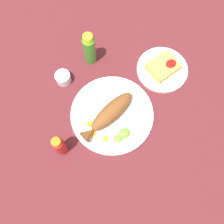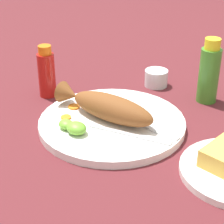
{
  "view_description": "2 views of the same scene",
  "coord_description": "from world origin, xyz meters",
  "px_view_note": "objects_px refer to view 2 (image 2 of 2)",
  "views": [
    {
      "loc": [
        -0.19,
        -0.26,
        0.96
      ],
      "look_at": [
        0.0,
        0.0,
        0.04
      ],
      "focal_mm": 40.0,
      "sensor_mm": 36.0,
      "label": 1
    },
    {
      "loc": [
        0.56,
        -0.57,
        0.47
      ],
      "look_at": [
        0.0,
        0.0,
        0.04
      ],
      "focal_mm": 65.0,
      "sensor_mm": 36.0,
      "label": 2
    }
  ],
  "objects_px": {
    "fork_near": "(147,127)",
    "hot_sauce_bottle_red": "(47,72)",
    "salt_cup": "(156,79)",
    "fried_fish": "(106,106)",
    "fork_far": "(135,136)",
    "hot_sauce_bottle_green": "(209,73)",
    "main_plate": "(112,123)"
  },
  "relations": [
    {
      "from": "fried_fish",
      "to": "hot_sauce_bottle_red",
      "type": "bearing_deg",
      "value": 169.94
    },
    {
      "from": "fork_far",
      "to": "hot_sauce_bottle_green",
      "type": "distance_m",
      "value": 0.29
    },
    {
      "from": "hot_sauce_bottle_red",
      "to": "salt_cup",
      "type": "bearing_deg",
      "value": 56.29
    },
    {
      "from": "fork_near",
      "to": "hot_sauce_bottle_red",
      "type": "height_order",
      "value": "hot_sauce_bottle_red"
    },
    {
      "from": "hot_sauce_bottle_red",
      "to": "hot_sauce_bottle_green",
      "type": "distance_m",
      "value": 0.41
    },
    {
      "from": "fried_fish",
      "to": "salt_cup",
      "type": "bearing_deg",
      "value": 93.71
    },
    {
      "from": "hot_sauce_bottle_red",
      "to": "salt_cup",
      "type": "distance_m",
      "value": 0.3
    },
    {
      "from": "salt_cup",
      "to": "fried_fish",
      "type": "bearing_deg",
      "value": -77.59
    },
    {
      "from": "fork_near",
      "to": "salt_cup",
      "type": "distance_m",
      "value": 0.27
    },
    {
      "from": "fork_near",
      "to": "fork_far",
      "type": "relative_size",
      "value": 1.04
    },
    {
      "from": "fork_far",
      "to": "salt_cup",
      "type": "distance_m",
      "value": 0.31
    },
    {
      "from": "fork_near",
      "to": "fork_far",
      "type": "xyz_separation_m",
      "value": [
        0.0,
        -0.05,
        0.0
      ]
    },
    {
      "from": "fried_fish",
      "to": "fork_near",
      "type": "bearing_deg",
      "value": 9.31
    },
    {
      "from": "main_plate",
      "to": "fried_fish",
      "type": "height_order",
      "value": "fried_fish"
    },
    {
      "from": "fork_near",
      "to": "fork_far",
      "type": "height_order",
      "value": "same"
    },
    {
      "from": "fork_near",
      "to": "fork_far",
      "type": "distance_m",
      "value": 0.05
    },
    {
      "from": "main_plate",
      "to": "fork_far",
      "type": "relative_size",
      "value": 1.88
    },
    {
      "from": "salt_cup",
      "to": "fork_near",
      "type": "bearing_deg",
      "value": -55.2
    },
    {
      "from": "main_plate",
      "to": "hot_sauce_bottle_green",
      "type": "xyz_separation_m",
      "value": [
        0.08,
        0.27,
        0.07
      ]
    },
    {
      "from": "hot_sauce_bottle_red",
      "to": "hot_sauce_bottle_green",
      "type": "height_order",
      "value": "hot_sauce_bottle_green"
    },
    {
      "from": "hot_sauce_bottle_red",
      "to": "salt_cup",
      "type": "height_order",
      "value": "hot_sauce_bottle_red"
    },
    {
      "from": "fork_far",
      "to": "salt_cup",
      "type": "height_order",
      "value": "salt_cup"
    },
    {
      "from": "fried_fish",
      "to": "fork_near",
      "type": "height_order",
      "value": "fried_fish"
    },
    {
      "from": "main_plate",
      "to": "fried_fish",
      "type": "bearing_deg",
      "value": -171.3
    },
    {
      "from": "fork_near",
      "to": "hot_sauce_bottle_green",
      "type": "height_order",
      "value": "hot_sauce_bottle_green"
    },
    {
      "from": "fried_fish",
      "to": "hot_sauce_bottle_green",
      "type": "xyz_separation_m",
      "value": [
        0.1,
        0.27,
        0.03
      ]
    },
    {
      "from": "fork_far",
      "to": "hot_sauce_bottle_red",
      "type": "height_order",
      "value": "hot_sauce_bottle_red"
    },
    {
      "from": "fried_fish",
      "to": "salt_cup",
      "type": "height_order",
      "value": "fried_fish"
    },
    {
      "from": "fried_fish",
      "to": "hot_sauce_bottle_green",
      "type": "bearing_deg",
      "value": 61.45
    },
    {
      "from": "fork_near",
      "to": "fork_far",
      "type": "bearing_deg",
      "value": -88.06
    },
    {
      "from": "fork_near",
      "to": "hot_sauce_bottle_red",
      "type": "bearing_deg",
      "value": -178.52
    },
    {
      "from": "hot_sauce_bottle_green",
      "to": "hot_sauce_bottle_red",
      "type": "bearing_deg",
      "value": -140.28
    }
  ]
}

